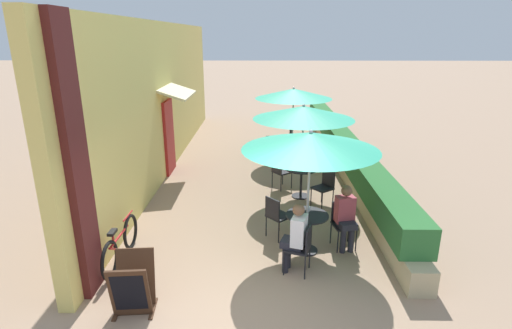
# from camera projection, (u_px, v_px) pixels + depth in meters

# --- Properties ---
(ground_plane) EXTENTS (120.00, 120.00, 0.00)m
(ground_plane) POSITION_uv_depth(u_px,v_px,m) (242.00, 315.00, 5.76)
(ground_plane) COLOR #9E7F66
(cafe_facade_wall) EXTENTS (0.98, 14.07, 4.20)m
(cafe_facade_wall) POSITION_uv_depth(u_px,v_px,m) (166.00, 98.00, 11.71)
(cafe_facade_wall) COLOR #E0CC6B
(cafe_facade_wall) RESTS_ON ground_plane
(planter_hedge) EXTENTS (0.60, 13.07, 1.01)m
(planter_hedge) POSITION_uv_depth(u_px,v_px,m) (343.00, 149.00, 12.15)
(planter_hedge) COLOR tan
(planter_hedge) RESTS_ON ground_plane
(patio_table_near) EXTENTS (0.78, 0.78, 0.74)m
(patio_table_near) POSITION_uv_depth(u_px,v_px,m) (307.00, 225.00, 7.31)
(patio_table_near) COLOR black
(patio_table_near) RESTS_ON ground_plane
(patio_umbrella_near) EXTENTS (2.39, 2.39, 2.32)m
(patio_umbrella_near) POSITION_uv_depth(u_px,v_px,m) (310.00, 141.00, 6.82)
(patio_umbrella_near) COLOR #B7B7BC
(patio_umbrella_near) RESTS_ON ground_plane
(cafe_chair_near_left) EXTENTS (0.47, 0.47, 0.87)m
(cafe_chair_near_left) POSITION_uv_depth(u_px,v_px,m) (343.00, 221.00, 7.51)
(cafe_chair_near_left) COLOR black
(cafe_chair_near_left) RESTS_ON ground_plane
(seated_patron_near_left) EXTENTS (0.39, 0.46, 1.25)m
(seated_patron_near_left) POSITION_uv_depth(u_px,v_px,m) (346.00, 215.00, 7.36)
(seated_patron_near_left) COLOR #23232D
(seated_patron_near_left) RESTS_ON ground_plane
(cafe_chair_near_right) EXTENTS (0.56, 0.56, 0.87)m
(cafe_chair_near_right) POSITION_uv_depth(u_px,v_px,m) (276.00, 214.00, 7.79)
(cafe_chair_near_right) COLOR black
(cafe_chair_near_right) RESTS_ON ground_plane
(cafe_chair_near_back) EXTENTS (0.51, 0.51, 0.87)m
(cafe_chair_near_back) POSITION_uv_depth(u_px,v_px,m) (302.00, 245.00, 6.63)
(cafe_chair_near_back) COLOR black
(cafe_chair_near_back) RESTS_ON ground_plane
(seated_patron_near_back) EXTENTS (0.48, 0.43, 1.25)m
(seated_patron_near_back) POSITION_uv_depth(u_px,v_px,m) (296.00, 235.00, 6.62)
(seated_patron_near_back) COLOR #23232D
(seated_patron_near_back) RESTS_ON ground_plane
(coffee_cup_near) EXTENTS (0.07, 0.07, 0.09)m
(coffee_cup_near) POSITION_uv_depth(u_px,v_px,m) (308.00, 209.00, 7.38)
(coffee_cup_near) COLOR white
(coffee_cup_near) RESTS_ON patio_table_near
(patio_table_mid) EXTENTS (0.78, 0.78, 0.74)m
(patio_table_mid) POSITION_uv_depth(u_px,v_px,m) (301.00, 176.00, 9.81)
(patio_table_mid) COLOR black
(patio_table_mid) RESTS_ON ground_plane
(patio_umbrella_mid) EXTENTS (2.39, 2.39, 2.32)m
(patio_umbrella_mid) POSITION_uv_depth(u_px,v_px,m) (304.00, 113.00, 9.32)
(patio_umbrella_mid) COLOR #B7B7BC
(patio_umbrella_mid) RESTS_ON ground_plane
(cafe_chair_mid_left) EXTENTS (0.56, 0.56, 0.87)m
(cafe_chair_mid_left) POSITION_uv_depth(u_px,v_px,m) (280.00, 170.00, 10.33)
(cafe_chair_mid_left) COLOR black
(cafe_chair_mid_left) RESTS_ON ground_plane
(cafe_chair_mid_right) EXTENTS (0.56, 0.56, 0.87)m
(cafe_chair_mid_right) POSITION_uv_depth(u_px,v_px,m) (325.00, 185.00, 9.30)
(cafe_chair_mid_right) COLOR black
(cafe_chair_mid_right) RESTS_ON ground_plane
(patio_table_far) EXTENTS (0.78, 0.78, 0.74)m
(patio_table_far) POSITION_uv_depth(u_px,v_px,m) (292.00, 143.00, 12.82)
(patio_table_far) COLOR black
(patio_table_far) RESTS_ON ground_plane
(patio_umbrella_far) EXTENTS (2.39, 2.39, 2.32)m
(patio_umbrella_far) POSITION_uv_depth(u_px,v_px,m) (294.00, 94.00, 12.33)
(patio_umbrella_far) COLOR #B7B7BC
(patio_umbrella_far) RESTS_ON ground_plane
(cafe_chair_far_left) EXTENTS (0.49, 0.49, 0.87)m
(cafe_chair_far_left) POSITION_uv_depth(u_px,v_px,m) (294.00, 138.00, 13.52)
(cafe_chair_far_left) COLOR black
(cafe_chair_far_left) RESTS_ON ground_plane
(cafe_chair_far_right) EXTENTS (0.49, 0.49, 0.87)m
(cafe_chair_far_right) POSITION_uv_depth(u_px,v_px,m) (271.00, 146.00, 12.59)
(cafe_chair_far_right) COLOR black
(cafe_chair_far_right) RESTS_ON ground_plane
(cafe_chair_far_back) EXTENTS (0.57, 0.57, 0.87)m
(cafe_chair_far_back) POSITION_uv_depth(u_px,v_px,m) (312.00, 148.00, 12.38)
(cafe_chair_far_back) COLOR black
(cafe_chair_far_back) RESTS_ON ground_plane
(bicycle_leaning) EXTENTS (0.11, 1.67, 0.74)m
(bicycle_leaning) POSITION_uv_depth(u_px,v_px,m) (121.00, 244.00, 7.01)
(bicycle_leaning) COLOR black
(bicycle_leaning) RESTS_ON ground_plane
(menu_board) EXTENTS (0.61, 0.67, 0.86)m
(menu_board) POSITION_uv_depth(u_px,v_px,m) (133.00, 285.00, 5.73)
(menu_board) COLOR #422819
(menu_board) RESTS_ON ground_plane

